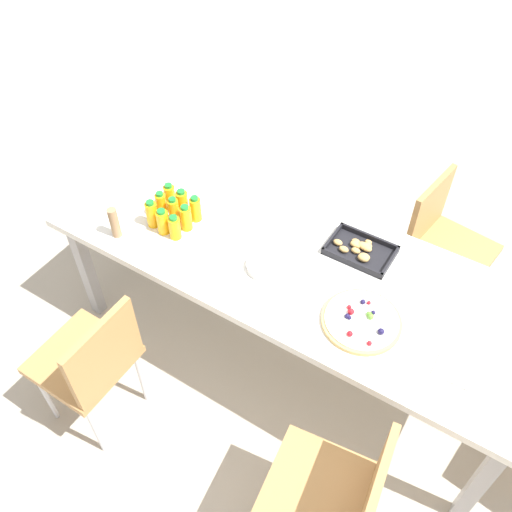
{
  "coord_description": "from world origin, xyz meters",
  "views": [
    {
      "loc": [
        0.76,
        -1.54,
        2.61
      ],
      "look_at": [
        -0.14,
        -0.09,
        0.77
      ],
      "focal_mm": 38.81,
      "sensor_mm": 36.0,
      "label": 1
    }
  ],
  "objects_px": {
    "chair_near_right": "(337,495)",
    "juice_bottle_1": "(163,222)",
    "cardboard_tube": "(114,223)",
    "party_table": "(293,268)",
    "juice_bottle_0": "(152,214)",
    "juice_bottle_8": "(195,209)",
    "juice_bottle_4": "(174,211)",
    "juice_bottle_2": "(175,228)",
    "chair_near_left": "(92,360)",
    "juice_bottle_3": "(161,205)",
    "snack_tray": "(360,250)",
    "juice_bottle_7": "(182,203)",
    "fruit_pizza": "(361,321)",
    "chair_far_right": "(443,239)",
    "napkin_stack": "(457,368)",
    "plate_stack": "(266,266)",
    "juice_bottle_6": "(170,197)",
    "juice_bottle_5": "(186,218)"
  },
  "relations": [
    {
      "from": "juice_bottle_1",
      "to": "napkin_stack",
      "type": "distance_m",
      "value": 1.43
    },
    {
      "from": "juice_bottle_6",
      "to": "fruit_pizza",
      "type": "bearing_deg",
      "value": -7.47
    },
    {
      "from": "juice_bottle_2",
      "to": "juice_bottle_0",
      "type": "bearing_deg",
      "value": 176.2
    },
    {
      "from": "juice_bottle_4",
      "to": "cardboard_tube",
      "type": "xyz_separation_m",
      "value": [
        -0.18,
        -0.22,
        0.01
      ]
    },
    {
      "from": "napkin_stack",
      "to": "juice_bottle_3",
      "type": "bearing_deg",
      "value": 177.2
    },
    {
      "from": "chair_near_left",
      "to": "juice_bottle_3",
      "type": "xyz_separation_m",
      "value": [
        -0.13,
        0.71,
        0.32
      ]
    },
    {
      "from": "chair_near_right",
      "to": "fruit_pizza",
      "type": "height_order",
      "value": "chair_near_right"
    },
    {
      "from": "chair_far_right",
      "to": "plate_stack",
      "type": "relative_size",
      "value": 4.71
    },
    {
      "from": "chair_near_right",
      "to": "juice_bottle_7",
      "type": "relative_size",
      "value": 5.59
    },
    {
      "from": "chair_far_right",
      "to": "plate_stack",
      "type": "bearing_deg",
      "value": -25.53
    },
    {
      "from": "juice_bottle_5",
      "to": "juice_bottle_8",
      "type": "distance_m",
      "value": 0.08
    },
    {
      "from": "juice_bottle_8",
      "to": "snack_tray",
      "type": "height_order",
      "value": "juice_bottle_8"
    },
    {
      "from": "party_table",
      "to": "juice_bottle_8",
      "type": "height_order",
      "value": "juice_bottle_8"
    },
    {
      "from": "juice_bottle_3",
      "to": "juice_bottle_4",
      "type": "height_order",
      "value": "juice_bottle_3"
    },
    {
      "from": "plate_stack",
      "to": "cardboard_tube",
      "type": "distance_m",
      "value": 0.74
    },
    {
      "from": "party_table",
      "to": "juice_bottle_5",
      "type": "xyz_separation_m",
      "value": [
        -0.53,
        -0.1,
        0.13
      ]
    },
    {
      "from": "napkin_stack",
      "to": "juice_bottle_4",
      "type": "bearing_deg",
      "value": 177.0
    },
    {
      "from": "juice_bottle_0",
      "to": "party_table",
      "type": "bearing_deg",
      "value": 13.64
    },
    {
      "from": "juice_bottle_1",
      "to": "juice_bottle_4",
      "type": "distance_m",
      "value": 0.08
    },
    {
      "from": "juice_bottle_8",
      "to": "napkin_stack",
      "type": "height_order",
      "value": "juice_bottle_8"
    },
    {
      "from": "juice_bottle_3",
      "to": "juice_bottle_5",
      "type": "relative_size",
      "value": 1.07
    },
    {
      "from": "juice_bottle_8",
      "to": "cardboard_tube",
      "type": "xyz_separation_m",
      "value": [
        -0.25,
        -0.29,
        0.02
      ]
    },
    {
      "from": "fruit_pizza",
      "to": "cardboard_tube",
      "type": "distance_m",
      "value": 1.21
    },
    {
      "from": "juice_bottle_3",
      "to": "napkin_stack",
      "type": "height_order",
      "value": "juice_bottle_3"
    },
    {
      "from": "cardboard_tube",
      "to": "juice_bottle_5",
      "type": "bearing_deg",
      "value": 40.52
    },
    {
      "from": "juice_bottle_7",
      "to": "juice_bottle_8",
      "type": "xyz_separation_m",
      "value": [
        0.08,
        0.0,
        -0.0
      ]
    },
    {
      "from": "chair_near_right",
      "to": "juice_bottle_1",
      "type": "bearing_deg",
      "value": 57.73
    },
    {
      "from": "juice_bottle_2",
      "to": "juice_bottle_3",
      "type": "relative_size",
      "value": 0.87
    },
    {
      "from": "chair_near_left",
      "to": "juice_bottle_7",
      "type": "height_order",
      "value": "juice_bottle_7"
    },
    {
      "from": "juice_bottle_4",
      "to": "juice_bottle_5",
      "type": "bearing_deg",
      "value": -4.04
    },
    {
      "from": "juice_bottle_3",
      "to": "fruit_pizza",
      "type": "bearing_deg",
      "value": -3.64
    },
    {
      "from": "juice_bottle_0",
      "to": "juice_bottle_7",
      "type": "height_order",
      "value": "same"
    },
    {
      "from": "party_table",
      "to": "snack_tray",
      "type": "distance_m",
      "value": 0.32
    },
    {
      "from": "chair_near_right",
      "to": "juice_bottle_2",
      "type": "distance_m",
      "value": 1.33
    },
    {
      "from": "cardboard_tube",
      "to": "party_table",
      "type": "bearing_deg",
      "value": 21.79
    },
    {
      "from": "chair_near_right",
      "to": "chair_far_right",
      "type": "bearing_deg",
      "value": -2.81
    },
    {
      "from": "party_table",
      "to": "juice_bottle_6",
      "type": "bearing_deg",
      "value": -178.37
    },
    {
      "from": "party_table",
      "to": "juice_bottle_1",
      "type": "height_order",
      "value": "juice_bottle_1"
    },
    {
      "from": "snack_tray",
      "to": "plate_stack",
      "type": "distance_m",
      "value": 0.44
    },
    {
      "from": "juice_bottle_0",
      "to": "snack_tray",
      "type": "distance_m",
      "value": 0.99
    },
    {
      "from": "juice_bottle_0",
      "to": "juice_bottle_2",
      "type": "bearing_deg",
      "value": -3.8
    },
    {
      "from": "juice_bottle_2",
      "to": "fruit_pizza",
      "type": "height_order",
      "value": "juice_bottle_2"
    },
    {
      "from": "juice_bottle_6",
      "to": "fruit_pizza",
      "type": "distance_m",
      "value": 1.11
    },
    {
      "from": "juice_bottle_0",
      "to": "juice_bottle_8",
      "type": "bearing_deg",
      "value": 43.33
    },
    {
      "from": "snack_tray",
      "to": "juice_bottle_3",
      "type": "bearing_deg",
      "value": -162.45
    },
    {
      "from": "party_table",
      "to": "juice_bottle_8",
      "type": "xyz_separation_m",
      "value": [
        -0.53,
        -0.02,
        0.13
      ]
    },
    {
      "from": "juice_bottle_4",
      "to": "juice_bottle_2",
      "type": "bearing_deg",
      "value": -50.47
    },
    {
      "from": "chair_far_right",
      "to": "cardboard_tube",
      "type": "relative_size",
      "value": 5.1
    },
    {
      "from": "juice_bottle_7",
      "to": "fruit_pizza",
      "type": "distance_m",
      "value": 1.03
    },
    {
      "from": "party_table",
      "to": "chair_near_left",
      "type": "relative_size",
      "value": 2.79
    }
  ]
}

